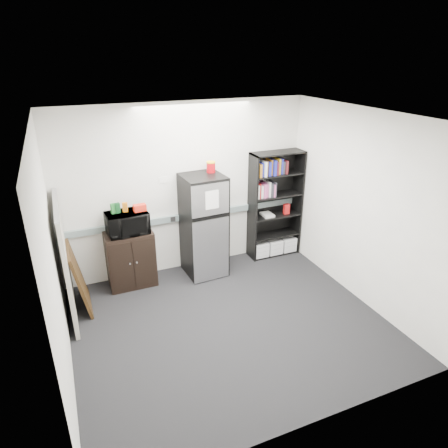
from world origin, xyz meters
The scene contains 18 objects.
floor centered at (0.00, 0.00, 0.00)m, with size 4.00×4.00×0.00m, color black.
wall_back centered at (0.00, 1.75, 1.35)m, with size 4.00×0.02×2.70m, color white.
wall_right centered at (2.00, 0.00, 1.35)m, with size 0.02×3.50×2.70m, color white.
wall_left centered at (-2.00, 0.00, 1.35)m, with size 0.02×3.50×2.70m, color white.
ceiling centered at (0.00, 0.00, 2.70)m, with size 4.00×3.50×0.02m, color white.
electrical_raceway centered at (0.00, 1.72, 0.90)m, with size 3.92×0.05×0.10m, color gray.
wall_note centered at (-0.35, 1.74, 1.55)m, with size 0.14×0.00×0.10m, color white.
bookshelf centered at (1.53, 1.57, 0.91)m, with size 0.90×0.34×1.85m.
cubicle_partition centered at (-1.90, 1.08, 0.81)m, with size 0.06×1.30×1.62m.
cabinet centered at (-1.00, 1.50, 0.44)m, with size 0.71×0.47×0.88m.
microwave centered at (-1.00, 1.48, 1.05)m, with size 0.59×0.40×0.33m, color black.
snack_box_a centered at (-1.17, 1.52, 1.28)m, with size 0.07×0.05×0.15m, color #1B5F24.
snack_box_b centered at (-1.11, 1.52, 1.28)m, with size 0.07×0.05×0.15m, color #0C3616.
snack_box_c centered at (-1.00, 1.52, 1.28)m, with size 0.07×0.05×0.14m, color #C86C12.
snack_bag centered at (-0.80, 1.47, 1.26)m, with size 0.18×0.10×0.10m, color red.
refrigerator centered at (0.17, 1.42, 0.82)m, with size 0.65×0.68×1.65m.
coffee_can centered at (0.35, 1.55, 1.74)m, with size 0.14×0.14×0.19m.
framed_poster centered at (-1.77, 1.16, 0.47)m, with size 0.21×0.73×0.94m.
Camera 1 is at (-1.77, -4.01, 3.36)m, focal length 32.00 mm.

